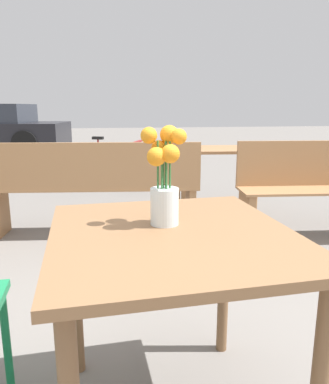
# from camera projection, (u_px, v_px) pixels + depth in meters

# --- Properties ---
(table_front) EXTENTS (0.84, 0.88, 0.74)m
(table_front) POSITION_uv_depth(u_px,v_px,m) (172.00, 263.00, 1.25)
(table_front) COLOR brown
(table_front) RESTS_ON ground_plane
(flower_vase) EXTENTS (0.15, 0.13, 0.34)m
(flower_vase) POSITION_uv_depth(u_px,v_px,m) (164.00, 183.00, 1.27)
(flower_vase) COLOR silver
(flower_vase) RESTS_ON table_front
(bench_near) EXTENTS (1.87, 0.56, 0.85)m
(bench_near) POSITION_uv_depth(u_px,v_px,m) (94.00, 185.00, 3.28)
(bench_near) COLOR #9E7047
(bench_near) RESTS_ON ground_plane
(bench_far) EXTENTS (1.58, 0.51, 0.85)m
(bench_far) POSITION_uv_depth(u_px,v_px,m) (325.00, 186.00, 3.29)
(bench_far) COLOR #9E7047
(bench_far) RESTS_ON ground_plane
(table_back) EXTENTS (0.94, 0.72, 0.70)m
(table_back) POSITION_uv_depth(u_px,v_px,m) (216.00, 159.00, 4.09)
(table_back) COLOR #9E7047
(table_back) RESTS_ON ground_plane
(bicycle) EXTENTS (1.46, 0.64, 0.73)m
(bicycle) POSITION_uv_depth(u_px,v_px,m) (110.00, 165.00, 5.37)
(bicycle) COLOR black
(bicycle) RESTS_ON ground_plane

